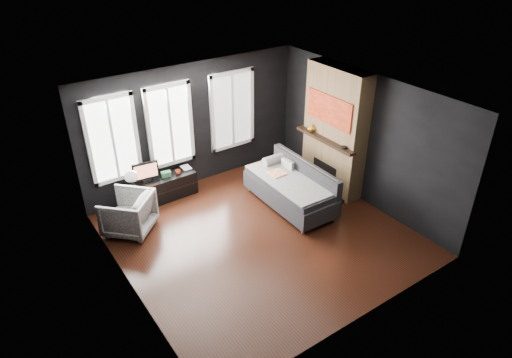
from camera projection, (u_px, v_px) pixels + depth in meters
floor at (261, 235)px, 8.58m from camera, size 5.00×5.00×0.00m
ceiling at (262, 99)px, 7.23m from camera, size 5.00×5.00×0.00m
wall_back at (193, 126)px, 9.69m from camera, size 5.00×0.02×2.70m
wall_left at (122, 220)px, 6.68m from camera, size 0.02×5.00×2.70m
wall_right at (363, 138)px, 9.14m from camera, size 0.02×5.00×2.70m
windows at (170, 83)px, 8.92m from camera, size 4.00×0.16×1.76m
fireplace at (335, 131)px, 9.46m from camera, size 0.70×1.62×2.70m
sofa at (290, 186)px, 9.28m from camera, size 1.08×2.10×0.90m
stripe_pillow at (288, 167)px, 9.57m from camera, size 0.10×0.32×0.32m
armchair at (128, 212)px, 8.51m from camera, size 1.14×1.14×0.86m
media_console at (161, 188)px, 9.57m from camera, size 1.49×0.49×0.51m
monitor at (146, 171)px, 9.21m from camera, size 0.55×0.17×0.48m
desk_fan at (131, 178)px, 9.05m from camera, size 0.33×0.33×0.37m
mug at (178, 171)px, 9.57m from camera, size 0.13×0.11×0.11m
book at (182, 164)px, 9.71m from camera, size 0.18×0.03×0.25m
storage_box at (166, 174)px, 9.47m from camera, size 0.22×0.16×0.11m
mantel_vase at (311, 128)px, 9.68m from camera, size 0.22×0.23×0.17m
mantel_clock at (344, 147)px, 9.00m from camera, size 0.16×0.16×0.04m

